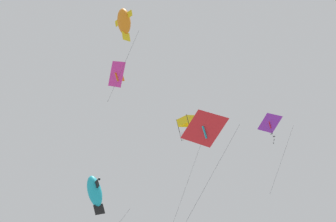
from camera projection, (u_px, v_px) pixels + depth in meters
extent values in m
pyramid|color=#DB2D93|center=(117.00, 74.00, 40.81)|extent=(2.22, 2.05, 1.50)
cube|color=orange|center=(120.00, 77.00, 40.81)|extent=(0.56, 0.63, 0.86)
cube|color=orange|center=(115.00, 66.00, 41.04)|extent=(0.52, 0.47, 0.17)
pyramid|color=purple|center=(270.00, 123.00, 42.09)|extent=(1.74, 1.14, 1.16)
cube|color=red|center=(271.00, 125.00, 42.10)|extent=(0.30, 0.49, 0.61)
cube|color=red|center=(269.00, 117.00, 42.28)|extent=(0.43, 0.27, 0.13)
cylinder|color=#47474C|center=(272.00, 132.00, 41.81)|extent=(0.02, 0.05, 0.27)
cube|color=black|center=(272.00, 134.00, 41.75)|extent=(0.17, 0.08, 0.06)
cylinder|color=#47474C|center=(273.00, 135.00, 41.64)|extent=(0.06, 0.18, 0.27)
cube|color=black|center=(274.00, 136.00, 41.53)|extent=(0.17, 0.07, 0.06)
cylinder|color=#47474C|center=(274.00, 138.00, 41.49)|extent=(0.05, 0.04, 0.27)
cube|color=black|center=(274.00, 140.00, 41.44)|extent=(0.09, 0.16, 0.06)
cylinder|color=#47474C|center=(274.00, 142.00, 41.37)|extent=(0.04, 0.07, 0.27)
cube|color=black|center=(273.00, 143.00, 41.31)|extent=(0.03, 0.17, 0.06)
cylinder|color=#47474C|center=(282.00, 158.00, 39.48)|extent=(1.94, 1.47, 5.59)
ellipsoid|color=orange|center=(124.00, 21.00, 37.12)|extent=(1.34, 1.46, 2.05)
cube|color=yellow|center=(119.00, 22.00, 37.51)|extent=(0.68, 0.40, 0.43)
cube|color=yellow|center=(128.00, 15.00, 36.89)|extent=(0.68, 0.40, 0.43)
cube|color=yellow|center=(126.00, 36.00, 36.72)|extent=(0.34, 0.67, 0.71)
sphere|color=black|center=(125.00, 17.00, 37.75)|extent=(0.21, 0.22, 0.18)
sphere|color=black|center=(130.00, 13.00, 37.43)|extent=(0.21, 0.22, 0.18)
cylinder|color=#47474C|center=(124.00, 65.00, 34.60)|extent=(1.62, 0.67, 5.30)
pyramid|color=red|center=(205.00, 129.00, 34.02)|extent=(2.80, 1.62, 1.60)
cube|color=#1EB2C6|center=(207.00, 132.00, 34.10)|extent=(0.36, 0.88, 0.98)
cube|color=#1EB2C6|center=(201.00, 117.00, 34.16)|extent=(0.68, 0.33, 0.18)
cylinder|color=#47474C|center=(207.00, 184.00, 30.39)|extent=(3.95, 0.89, 7.04)
cube|color=yellow|center=(192.00, 121.00, 44.35)|extent=(1.11, 0.65, 0.57)
cube|color=yellow|center=(182.00, 121.00, 43.55)|extent=(1.11, 0.65, 0.57)
cube|color=yellow|center=(182.00, 123.00, 44.30)|extent=(0.53, 1.15, 0.92)
cube|color=yellow|center=(192.00, 119.00, 43.60)|extent=(0.53, 1.15, 0.92)
cube|color=white|center=(195.00, 134.00, 44.06)|extent=(1.11, 0.65, 0.57)
cube|color=white|center=(186.00, 134.00, 43.25)|extent=(1.11, 0.65, 0.57)
cube|color=white|center=(185.00, 137.00, 44.00)|extent=(0.53, 1.15, 0.92)
cube|color=white|center=(196.00, 132.00, 43.31)|extent=(0.53, 1.15, 0.92)
cylinder|color=#332D28|center=(188.00, 130.00, 44.56)|extent=(0.29, 0.59, 1.70)
cylinder|color=#332D28|center=(198.00, 125.00, 43.86)|extent=(0.29, 0.59, 1.70)
cylinder|color=#332D28|center=(179.00, 130.00, 43.75)|extent=(0.29, 0.59, 1.70)
cylinder|color=#332D28|center=(189.00, 125.00, 43.05)|extent=(0.29, 0.59, 1.70)
cylinder|color=#47474C|center=(189.00, 177.00, 40.52)|extent=(2.73, 0.55, 7.65)
ellipsoid|color=#1EB2C6|center=(95.00, 191.00, 37.00)|extent=(1.78, 1.82, 2.30)
cube|color=black|center=(91.00, 190.00, 37.52)|extent=(0.70, 0.66, 0.47)
cube|color=black|center=(96.00, 185.00, 36.65)|extent=(0.70, 0.66, 0.47)
cube|color=black|center=(99.00, 209.00, 36.56)|extent=(0.61, 0.67, 0.84)
sphere|color=black|center=(96.00, 182.00, 37.67)|extent=(0.26, 0.27, 0.21)
sphere|color=black|center=(99.00, 179.00, 37.22)|extent=(0.26, 0.27, 0.21)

